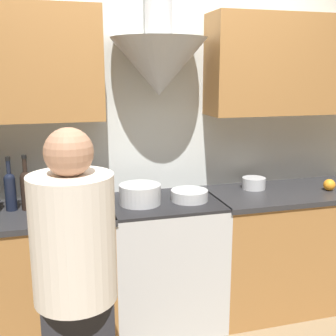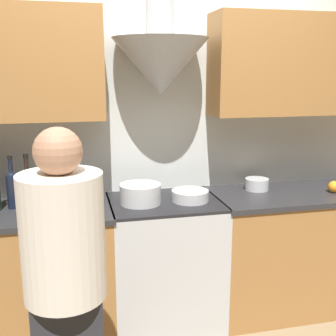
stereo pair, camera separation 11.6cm
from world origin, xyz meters
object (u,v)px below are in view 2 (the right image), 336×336
(mixing_bowl, at_px, (190,195))
(saucepan, at_px, (257,184))
(stove_range, at_px, (165,261))
(wine_bottle_7, at_px, (12,187))
(orange_fruit, at_px, (334,187))
(person_foreground_left, at_px, (66,293))
(wine_bottle_8, at_px, (28,186))
(stock_pot, at_px, (140,194))

(mixing_bowl, height_order, saucepan, saucepan)
(stove_range, xyz_separation_m, wine_bottle_7, (-0.98, 0.07, 0.58))
(wine_bottle_7, bearing_deg, orange_fruit, -3.77)
(orange_fruit, distance_m, person_foreground_left, 2.11)
(wine_bottle_7, xyz_separation_m, person_foreground_left, (0.33, -1.08, -0.19))
(wine_bottle_8, distance_m, mixing_bowl, 1.06)
(wine_bottle_8, relative_size, orange_fruit, 4.11)
(wine_bottle_8, bearing_deg, saucepan, 2.12)
(wine_bottle_8, bearing_deg, mixing_bowl, -5.07)
(stock_pot, distance_m, orange_fruit, 1.41)
(mixing_bowl, relative_size, saucepan, 1.46)
(stock_pot, relative_size, mixing_bowl, 1.09)
(saucepan, bearing_deg, wine_bottle_8, -177.88)
(wine_bottle_8, height_order, orange_fruit, wine_bottle_8)
(stock_pot, relative_size, person_foreground_left, 0.18)
(stove_range, height_order, mixing_bowl, mixing_bowl)
(saucepan, bearing_deg, stock_pot, -171.35)
(stove_range, bearing_deg, saucepan, 9.00)
(wine_bottle_8, bearing_deg, person_foreground_left, -77.75)
(wine_bottle_7, xyz_separation_m, saucepan, (1.71, 0.05, -0.10))
(wine_bottle_7, distance_m, person_foreground_left, 1.15)
(stove_range, xyz_separation_m, person_foreground_left, (-0.65, -1.02, 0.40))
(stock_pot, distance_m, person_foreground_left, 1.11)
(stove_range, height_order, wine_bottle_7, wine_bottle_7)
(wine_bottle_7, relative_size, saucepan, 1.98)
(orange_fruit, xyz_separation_m, person_foreground_left, (-1.89, -0.94, -0.09))
(saucepan, bearing_deg, wine_bottle_7, -178.34)
(wine_bottle_7, height_order, stock_pot, wine_bottle_7)
(stove_range, bearing_deg, orange_fruit, -3.72)
(saucepan, bearing_deg, mixing_bowl, -164.66)
(saucepan, height_order, person_foreground_left, person_foreground_left)
(mixing_bowl, bearing_deg, wine_bottle_8, 174.93)
(orange_fruit, bearing_deg, stock_pot, 177.58)
(wine_bottle_7, bearing_deg, wine_bottle_8, -6.03)
(wine_bottle_7, height_order, wine_bottle_8, wine_bottle_8)
(wine_bottle_8, relative_size, stock_pot, 1.28)
(wine_bottle_7, bearing_deg, saucepan, 1.66)
(saucepan, bearing_deg, stove_range, -171.00)
(mixing_bowl, bearing_deg, orange_fruit, -2.29)
(saucepan, bearing_deg, orange_fruit, -20.87)
(saucepan, relative_size, person_foreground_left, 0.11)
(mixing_bowl, bearing_deg, stove_range, 167.37)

